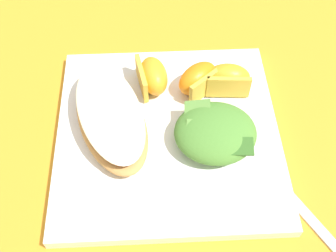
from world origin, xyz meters
name	(u,v)px	position (x,y,z in m)	size (l,w,h in m)	color
ground	(168,138)	(0.00, 0.00, 0.00)	(3.00, 3.00, 0.00)	orange
white_plate	(168,134)	(0.00, 0.00, 0.01)	(0.28, 0.28, 0.02)	white
cheesy_pizza_bread	(111,117)	(0.07, -0.01, 0.03)	(0.13, 0.19, 0.04)	tan
green_salad_pile	(215,132)	(-0.06, 0.02, 0.04)	(0.10, 0.09, 0.04)	#4C8433
orange_wedge_front	(228,79)	(-0.08, -0.07, 0.04)	(0.06, 0.04, 0.04)	orange
orange_wedge_middle	(199,79)	(-0.04, -0.07, 0.04)	(0.07, 0.07, 0.04)	orange
orange_wedge_rear	(152,76)	(0.02, -0.08, 0.04)	(0.05, 0.07, 0.04)	orange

